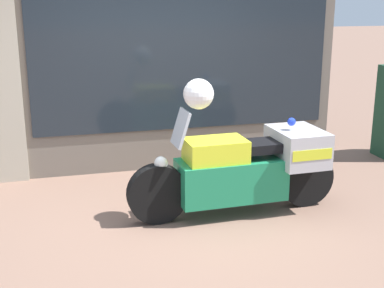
{
  "coord_description": "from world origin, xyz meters",
  "views": [
    {
      "loc": [
        -1.24,
        -5.0,
        2.3
      ],
      "look_at": [
        0.23,
        0.59,
        0.67
      ],
      "focal_mm": 50.0,
      "sensor_mm": 36.0,
      "label": 1
    }
  ],
  "objects": [
    {
      "name": "white_helmet",
      "position": [
        0.17,
        0.08,
        1.33
      ],
      "size": [
        0.31,
        0.31,
        0.31
      ],
      "primitive_type": "sphere",
      "color": "white",
      "rests_on": "paramedic_motorcycle"
    },
    {
      "name": "ground_plane",
      "position": [
        0.0,
        0.0,
        0.0
      ],
      "size": [
        60.0,
        60.0,
        0.0
      ],
      "primitive_type": "plane",
      "color": "#7A5B4C"
    },
    {
      "name": "paramedic_motorcycle",
      "position": [
        0.73,
        0.09,
        0.52
      ],
      "size": [
        2.33,
        0.7,
        1.18
      ],
      "rotation": [
        0.0,
        0.0,
        3.17
      ],
      "color": "black",
      "rests_on": "ground"
    },
    {
      "name": "window_display",
      "position": [
        0.41,
        2.03,
        0.45
      ],
      "size": [
        3.73,
        0.3,
        1.86
      ],
      "color": "slate",
      "rests_on": "ground"
    },
    {
      "name": "shop_building",
      "position": [
        -0.4,
        2.0,
        1.92
      ],
      "size": [
        5.15,
        0.55,
        3.84
      ],
      "color": "#6B6056",
      "rests_on": "ground"
    }
  ]
}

